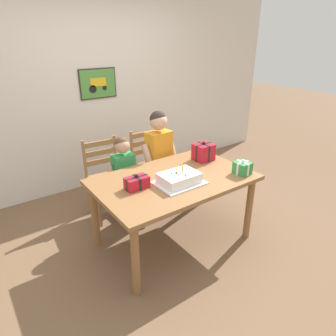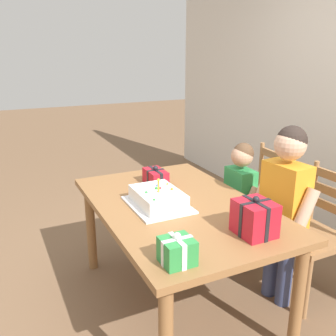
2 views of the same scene
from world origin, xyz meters
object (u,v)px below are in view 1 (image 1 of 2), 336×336
Objects in this scene: child_younger at (124,172)px; dining_table at (174,186)px; chair_right at (151,166)px; child_older at (159,152)px; gift_box_beside_cake at (242,168)px; gift_box_red_large at (203,152)px; chair_left at (106,178)px; gift_box_corner_small at (137,183)px; birthday_cake at (179,179)px.

dining_table is at bearing -71.95° from child_younger.
chair_right is 0.39m from child_older.
gift_box_beside_cake is 1.31m from chair_right.
gift_box_red_large is 0.55m from child_older.
chair_left is at bearing 127.09° from gift_box_beside_cake.
dining_table is 7.03× the size of gift_box_corner_small.
gift_box_beside_cake is (0.08, -0.50, -0.03)m from gift_box_red_large.
chair_right is at bearing 79.29° from child_older.
gift_box_corner_small is 0.91m from child_older.
gift_box_red_large is 0.50m from gift_box_beside_cake.
gift_box_beside_cake is 1.07m from gift_box_corner_small.
dining_table is 0.98m from chair_left.
dining_table is 0.98m from chair_right.
birthday_cake is 0.82m from child_older.
child_younger is at bearing -69.02° from chair_left.
chair_left reaches higher than dining_table.
gift_box_beside_cake is at bearing -52.91° from chair_left.
gift_box_beside_cake is 0.72× the size of gift_box_corner_small.
child_older is at bearing -100.71° from chair_right.
chair_left is at bearing 110.98° from child_younger.
child_younger reaches higher than gift_box_corner_small.
dining_table is at bearing 152.69° from gift_box_beside_cake.
chair_right is (0.71, 0.88, -0.33)m from gift_box_corner_small.
birthday_cake is at bearing -108.41° from chair_right.
birthday_cake is at bearing 163.28° from gift_box_beside_cake.
chair_right is 0.74× the size of child_older.
birthday_cake reaches higher than gift_box_corner_small.
child_older is (-0.05, -0.26, 0.28)m from chair_right.
gift_box_beside_cake reaches higher than gift_box_corner_small.
chair_left and chair_right have the same top height.
gift_box_beside_cake is 0.13× the size of child_older.
child_older is 0.49m from child_younger.
dining_table is 0.71m from gift_box_beside_cake.
gift_box_beside_cake reaches higher than dining_table.
child_older is (-0.35, 0.96, -0.05)m from gift_box_beside_cake.
child_older reaches higher than dining_table.
child_younger reaches higher than gift_box_beside_cake.
chair_left is at bearing 155.38° from child_older.
child_younger is at bearing 103.22° from birthday_cake.
chair_left is 0.90× the size of child_younger.
birthday_cake is 0.36× the size of child_older.
gift_box_beside_cake is at bearing -16.72° from birthday_cake.
child_younger is at bearing -153.34° from chair_right.
gift_box_beside_cake is at bearing -76.18° from chair_right.
dining_table is 0.60m from gift_box_red_large.
chair_left is 0.74× the size of child_older.
gift_box_red_large is at bearing 9.39° from gift_box_corner_small.
gift_box_corner_small is at bearing 158.06° from birthday_cake.
gift_box_red_large is (0.57, 0.30, 0.04)m from birthday_cake.
child_younger is (-0.47, 0.00, -0.13)m from child_older.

